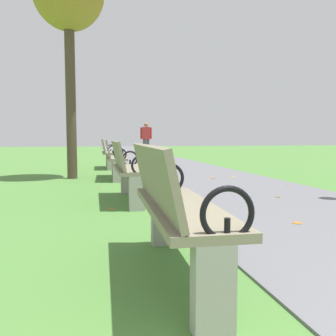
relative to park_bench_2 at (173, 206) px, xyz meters
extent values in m
cube|color=slate|center=(2.02, 15.16, -0.48)|extent=(3.04, 44.00, 0.02)
cube|color=gray|center=(0.05, 0.00, -0.01)|extent=(0.50, 1.61, 0.05)
cube|color=gray|center=(-0.14, 0.00, 0.21)|extent=(0.18, 1.60, 0.40)
cube|color=#99968E|center=(0.03, -0.74, -0.26)|extent=(0.20, 0.13, 0.45)
cube|color=#99968E|center=(0.08, 0.74, -0.26)|extent=(0.20, 0.13, 0.45)
torus|color=black|center=(0.09, -0.76, 0.10)|extent=(0.27, 0.04, 0.27)
cylinder|color=black|center=(0.09, -0.76, 0.02)|extent=(0.03, 0.03, 0.12)
torus|color=black|center=(0.14, 0.76, 0.10)|extent=(0.27, 0.04, 0.27)
cylinder|color=black|center=(0.14, 0.76, 0.02)|extent=(0.03, 0.03, 0.12)
cube|color=gray|center=(0.05, 3.01, -0.01)|extent=(0.46, 1.61, 0.05)
cube|color=gray|center=(-0.14, 3.02, 0.21)|extent=(0.14, 1.60, 0.40)
cube|color=#99968E|center=(0.04, 2.27, -0.26)|extent=(0.20, 0.12, 0.45)
cube|color=#99968E|center=(0.06, 3.75, -0.26)|extent=(0.20, 0.12, 0.45)
torus|color=black|center=(0.10, 2.25, 0.10)|extent=(0.27, 0.03, 0.27)
cylinder|color=black|center=(0.10, 2.25, 0.02)|extent=(0.03, 0.03, 0.12)
torus|color=black|center=(0.12, 3.77, 0.10)|extent=(0.27, 0.03, 0.27)
cylinder|color=black|center=(0.12, 3.77, 0.02)|extent=(0.03, 0.03, 0.12)
cube|color=gray|center=(0.05, 6.03, -0.01)|extent=(0.51, 1.62, 0.05)
cube|color=gray|center=(-0.14, 6.04, 0.21)|extent=(0.20, 1.60, 0.40)
cube|color=#99968E|center=(0.02, 5.29, -0.26)|extent=(0.21, 0.13, 0.45)
cube|color=#99968E|center=(0.09, 6.77, -0.26)|extent=(0.21, 0.13, 0.45)
torus|color=black|center=(0.08, 5.27, 0.10)|extent=(0.27, 0.04, 0.27)
cylinder|color=black|center=(0.08, 5.27, 0.02)|extent=(0.03, 0.03, 0.12)
torus|color=black|center=(0.15, 6.79, 0.10)|extent=(0.27, 0.04, 0.27)
cylinder|color=black|center=(0.15, 6.79, 0.02)|extent=(0.03, 0.03, 0.12)
cube|color=gray|center=(0.05, 8.93, -0.01)|extent=(0.47, 1.61, 0.05)
cube|color=gray|center=(-0.14, 8.94, 0.21)|extent=(0.15, 1.60, 0.40)
cube|color=#99968E|center=(0.04, 8.19, -0.26)|extent=(0.20, 0.12, 0.45)
cube|color=#99968E|center=(0.07, 9.67, -0.26)|extent=(0.20, 0.12, 0.45)
torus|color=black|center=(0.10, 8.17, 0.10)|extent=(0.27, 0.04, 0.27)
cylinder|color=black|center=(0.10, 8.17, 0.02)|extent=(0.03, 0.03, 0.12)
torus|color=black|center=(0.13, 9.69, 0.10)|extent=(0.27, 0.04, 0.27)
cylinder|color=black|center=(0.13, 9.69, 0.02)|extent=(0.03, 0.03, 0.12)
cylinder|color=#4C3D2D|center=(-0.95, 6.27, 1.34)|extent=(0.23, 0.23, 3.66)
cylinder|color=#4C4C56|center=(1.89, 14.05, -0.04)|extent=(0.14, 0.14, 0.85)
cylinder|color=#4C4C56|center=(2.05, 14.02, -0.04)|extent=(0.14, 0.14, 0.85)
cube|color=#B22D2D|center=(1.97, 14.04, 0.66)|extent=(0.37, 0.27, 0.56)
sphere|color=#9E7051|center=(1.97, 14.04, 1.05)|extent=(0.20, 0.20, 0.20)
cylinder|color=#B22D2D|center=(1.76, 14.07, 0.66)|extent=(0.09, 0.09, 0.52)
cylinder|color=#B22D2D|center=(2.19, 14.00, 0.66)|extent=(0.09, 0.09, 0.52)
cylinder|color=#BC842D|center=(2.26, 5.77, -0.46)|extent=(0.16, 0.16, 0.00)
cylinder|color=#93511E|center=(2.31, 2.74, -0.46)|extent=(0.10, 0.10, 0.00)
cylinder|color=#BC842D|center=(2.28, 9.18, -0.46)|extent=(0.15, 0.15, 0.00)
cylinder|color=#AD6B23|center=(-1.49, 9.12, -0.48)|extent=(0.09, 0.09, 0.00)
cylinder|color=brown|center=(2.15, 5.35, -0.46)|extent=(0.13, 0.13, 0.00)
cylinder|color=gold|center=(2.78, 5.66, -0.46)|extent=(0.13, 0.13, 0.00)
cylinder|color=#93511E|center=(-0.42, 4.65, -0.48)|extent=(0.09, 0.09, 0.00)
cylinder|color=#BC842D|center=(-0.11, 9.98, -0.48)|extent=(0.09, 0.09, 0.00)
cylinder|color=#AD6B23|center=(-0.28, 2.48, -0.48)|extent=(0.16, 0.16, 0.00)
cylinder|color=#AD6B23|center=(3.16, 3.88, -0.46)|extent=(0.09, 0.09, 0.00)
cylinder|color=gold|center=(0.36, 8.86, -0.48)|extent=(0.12, 0.12, 0.00)
cylinder|color=#AD6B23|center=(1.64, 1.13, -0.46)|extent=(0.12, 0.12, 0.00)
camera|label=1|loc=(-0.54, -2.33, 0.46)|focal=38.56mm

